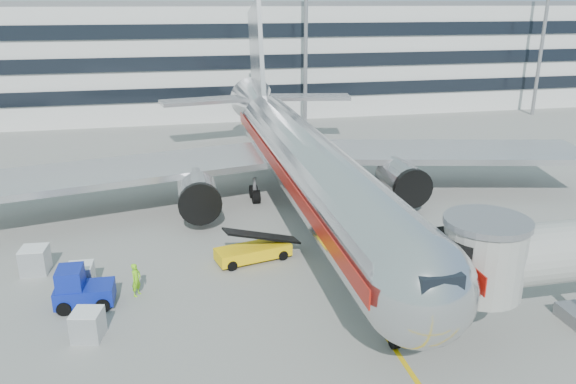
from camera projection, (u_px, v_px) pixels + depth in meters
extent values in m
plane|color=gray|center=(343.00, 272.00, 34.19)|extent=(180.00, 180.00, 0.00)
cube|color=#E4B50C|center=(304.00, 214.00, 43.44)|extent=(0.25, 70.00, 0.01)
cylinder|color=silver|center=(311.00, 170.00, 40.23)|extent=(5.00, 36.00, 5.00)
sphere|color=silver|center=(418.00, 289.00, 23.59)|extent=(5.00, 5.00, 5.00)
cone|color=silver|center=(259.00, 106.00, 61.31)|extent=(5.00, 10.00, 5.00)
cube|color=black|center=(437.00, 282.00, 21.84)|extent=(1.80, 1.20, 0.90)
cube|color=#B7B7BC|center=(441.00, 152.00, 48.19)|extent=(24.95, 12.07, 0.50)
cube|color=#B7B7BC|center=(129.00, 170.00, 42.96)|extent=(24.95, 12.07, 0.50)
cylinder|color=#99999E|center=(402.00, 181.00, 44.33)|extent=(3.00, 4.20, 3.00)
cylinder|color=#99999E|center=(198.00, 195.00, 41.12)|extent=(3.00, 4.20, 3.00)
cylinder|color=black|center=(413.00, 189.00, 42.48)|extent=(3.10, 0.50, 3.10)
cylinder|color=black|center=(200.00, 204.00, 39.27)|extent=(3.10, 0.50, 3.10)
cube|color=#B7B7BC|center=(257.00, 64.00, 60.35)|extent=(0.45, 9.39, 13.72)
cube|color=#B7B7BC|center=(305.00, 97.00, 63.14)|extent=(10.41, 4.94, 0.35)
cube|color=#B7B7BC|center=(207.00, 101.00, 60.93)|extent=(10.41, 4.94, 0.35)
cylinder|color=gray|center=(395.00, 331.00, 26.50)|extent=(0.24, 0.24, 1.80)
cylinder|color=black|center=(394.00, 339.00, 26.65)|extent=(0.35, 0.90, 0.90)
cylinder|color=gray|center=(329.00, 184.00, 47.46)|extent=(0.30, 0.30, 2.00)
cylinder|color=gray|center=(255.00, 189.00, 46.17)|extent=(0.30, 0.30, 2.00)
cube|color=#AD150C|center=(345.00, 164.00, 40.64)|extent=(0.06, 38.00, 0.90)
cube|color=#AD150C|center=(277.00, 168.00, 39.63)|extent=(0.06, 38.00, 0.90)
cylinder|color=#A8A8A3|center=(483.00, 260.00, 26.28)|extent=(3.80, 3.80, 3.40)
cylinder|color=gray|center=(488.00, 222.00, 25.67)|extent=(4.00, 4.00, 0.30)
cube|color=black|center=(458.00, 262.00, 26.02)|extent=(1.40, 2.60, 2.60)
cylinder|color=black|center=(570.00, 318.00, 28.61)|extent=(0.35, 0.70, 0.70)
cube|color=silver|center=(229.00, 57.00, 85.40)|extent=(150.00, 24.00, 15.00)
cube|color=black|center=(241.00, 92.00, 75.34)|extent=(150.00, 0.30, 1.80)
cube|color=black|center=(240.00, 62.00, 74.05)|extent=(150.00, 0.30, 1.80)
cube|color=black|center=(239.00, 31.00, 72.76)|extent=(150.00, 0.30, 1.80)
cube|color=gray|center=(227.00, 3.00, 82.88)|extent=(150.00, 24.00, 0.60)
cylinder|color=gray|center=(306.00, 27.00, 70.59)|extent=(0.50, 0.50, 25.00)
cylinder|color=gray|center=(545.00, 25.00, 77.42)|extent=(0.50, 0.50, 25.00)
cube|color=yellow|center=(253.00, 252.00, 35.60)|extent=(5.00, 2.76, 0.75)
cube|color=black|center=(253.00, 238.00, 35.29)|extent=(5.11, 2.29, 1.65)
cylinder|color=black|center=(224.00, 256.00, 35.63)|extent=(0.70, 0.44, 0.65)
cylinder|color=black|center=(232.00, 266.00, 34.34)|extent=(0.70, 0.44, 0.65)
cylinder|color=black|center=(273.00, 246.00, 37.03)|extent=(0.70, 0.44, 0.65)
cylinder|color=black|center=(283.00, 255.00, 35.75)|extent=(0.70, 0.44, 0.65)
cube|color=#0E209B|center=(85.00, 294.00, 30.26)|extent=(3.08, 1.81, 0.98)
cube|color=#0E209B|center=(70.00, 279.00, 29.83)|extent=(1.34, 1.66, 1.19)
cube|color=black|center=(69.00, 272.00, 29.71)|extent=(1.23, 1.44, 0.11)
cylinder|color=black|center=(69.00, 293.00, 30.95)|extent=(0.77, 0.34, 0.76)
cylinder|color=black|center=(64.00, 309.00, 29.44)|extent=(0.77, 0.34, 0.76)
cylinder|color=black|center=(106.00, 290.00, 31.30)|extent=(0.77, 0.34, 0.76)
cylinder|color=black|center=(103.00, 305.00, 29.78)|extent=(0.77, 0.34, 0.76)
cube|color=silver|center=(81.00, 277.00, 32.07)|extent=(1.45, 1.45, 1.44)
cube|color=white|center=(80.00, 265.00, 31.83)|extent=(1.45, 1.45, 0.05)
cube|color=silver|center=(35.00, 261.00, 33.95)|extent=(1.63, 1.63, 1.57)
cube|color=white|center=(33.00, 248.00, 33.69)|extent=(1.63, 1.63, 0.06)
cube|color=silver|center=(88.00, 325.00, 27.33)|extent=(1.64, 1.64, 1.42)
cube|color=white|center=(86.00, 312.00, 27.10)|extent=(1.64, 1.64, 0.05)
imported|color=#82E618|center=(136.00, 280.00, 31.23)|extent=(0.76, 0.84, 1.93)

